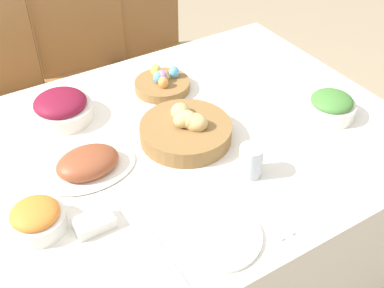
{
  "coord_description": "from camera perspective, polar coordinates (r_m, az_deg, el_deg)",
  "views": [
    {
      "loc": [
        -0.58,
        -1.06,
        1.7
      ],
      "look_at": [
        0.02,
        -0.08,
        0.76
      ],
      "focal_mm": 45.0,
      "sensor_mm": 36.0,
      "label": 1
    }
  ],
  "objects": [
    {
      "name": "carrot_bowl",
      "position": [
        1.33,
        -17.98,
        -8.38
      ],
      "size": [
        0.15,
        0.15,
        0.08
      ],
      "color": "white",
      "rests_on": "dining_table"
    },
    {
      "name": "knife",
      "position": [
        1.33,
        8.15,
        -8.34
      ],
      "size": [
        0.02,
        0.2,
        0.0
      ],
      "rotation": [
        0.0,
        0.0,
        -0.03
      ],
      "color": "#B7B7BC",
      "rests_on": "dining_table"
    },
    {
      "name": "green_salad_bowl",
      "position": [
        1.71,
        16.14,
        4.36
      ],
      "size": [
        0.17,
        0.17,
        0.09
      ],
      "color": "white",
      "rests_on": "dining_table"
    },
    {
      "name": "bread_basket",
      "position": [
        1.54,
        -0.72,
        1.74
      ],
      "size": [
        0.3,
        0.3,
        0.11
      ],
      "color": "olive",
      "rests_on": "dining_table"
    },
    {
      "name": "ground_plane",
      "position": [
        2.09,
        -1.62,
        -15.27
      ],
      "size": [
        12.0,
        12.0,
        0.0
      ],
      "primitive_type": "plane",
      "color": "tan"
    },
    {
      "name": "chair_far_right",
      "position": [
        2.47,
        -4.42,
        11.15
      ],
      "size": [
        0.44,
        0.44,
        1.02
      ],
      "rotation": [
        0.0,
        0.0,
        0.05
      ],
      "color": "olive",
      "rests_on": "ground"
    },
    {
      "name": "egg_basket",
      "position": [
        1.79,
        -3.53,
        7.25
      ],
      "size": [
        0.2,
        0.2,
        0.08
      ],
      "color": "olive",
      "rests_on": "dining_table"
    },
    {
      "name": "dinner_plate",
      "position": [
        1.27,
        3.01,
        -10.83
      ],
      "size": [
        0.23,
        0.23,
        0.01
      ],
      "color": "white",
      "rests_on": "dining_table"
    },
    {
      "name": "spoon",
      "position": [
        1.34,
        9.16,
        -7.82
      ],
      "size": [
        0.02,
        0.2,
        0.0
      ],
      "rotation": [
        0.0,
        0.0,
        0.03
      ],
      "color": "#B7B7BC",
      "rests_on": "dining_table"
    },
    {
      "name": "drinking_cup",
      "position": [
        1.41,
        6.97,
        -2.02
      ],
      "size": [
        0.07,
        0.07,
        0.1
      ],
      "color": "silver",
      "rests_on": "dining_table"
    },
    {
      "name": "chair_far_center",
      "position": [
        2.35,
        -11.94,
        8.87
      ],
      "size": [
        0.46,
        0.46,
        1.02
      ],
      "rotation": [
        0.0,
        0.0,
        -0.11
      ],
      "color": "olive",
      "rests_on": "ground"
    },
    {
      "name": "dining_table",
      "position": [
        1.8,
        -1.82,
        -8.61
      ],
      "size": [
        1.52,
        1.12,
        0.72
      ],
      "color": "white",
      "rests_on": "ground"
    },
    {
      "name": "ham_platter",
      "position": [
        1.47,
        -12.22,
        -2.32
      ],
      "size": [
        0.29,
        0.21,
        0.07
      ],
      "color": "white",
      "rests_on": "dining_table"
    },
    {
      "name": "fork",
      "position": [
        1.22,
        -2.68,
        -13.58
      ],
      "size": [
        0.02,
        0.2,
        0.0
      ],
      "rotation": [
        0.0,
        0.0,
        -0.03
      ],
      "color": "#B7B7BC",
      "rests_on": "dining_table"
    },
    {
      "name": "butter_dish",
      "position": [
        1.31,
        -11.54,
        -9.15
      ],
      "size": [
        0.1,
        0.06,
        0.03
      ],
      "color": "white",
      "rests_on": "dining_table"
    },
    {
      "name": "beet_salad_bowl",
      "position": [
        1.69,
        -15.25,
        4.19
      ],
      "size": [
        0.21,
        0.21,
        0.1
      ],
      "color": "white",
      "rests_on": "dining_table"
    }
  ]
}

